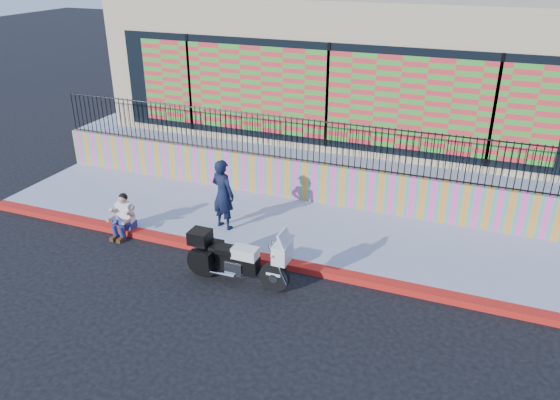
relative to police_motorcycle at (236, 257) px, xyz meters
The scene contains 10 objects.
ground 1.17m from the police_motorcycle, 69.80° to the left, with size 90.00×90.00×0.00m, color black.
red_curb 1.13m from the police_motorcycle, 69.80° to the left, with size 16.00×0.30×0.15m, color red.
sidewalk 2.67m from the police_motorcycle, 82.37° to the left, with size 16.00×3.00×0.15m, color #8891A4.
mural_wall 4.21m from the police_motorcycle, 85.26° to the left, with size 16.00×0.20×1.10m, color #FF43A2.
metal_fence 4.39m from the police_motorcycle, 85.26° to the left, with size 15.80×0.04×1.20m, color black, non-canonical shape.
elevated_platform 9.30m from the police_motorcycle, 87.86° to the left, with size 16.00×10.00×1.25m, color #8891A4.
storefront_building 9.46m from the police_motorcycle, 87.81° to the left, with size 14.00×8.06×4.00m.
police_motorcycle is the anchor object (origin of this frame).
police_officer 2.32m from the police_motorcycle, 123.26° to the left, with size 0.65×0.42×1.77m, color black.
seated_man 3.57m from the police_motorcycle, 166.67° to the left, with size 0.54×0.71×1.06m.
Camera 1 is at (4.11, -9.72, 6.45)m, focal length 35.00 mm.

